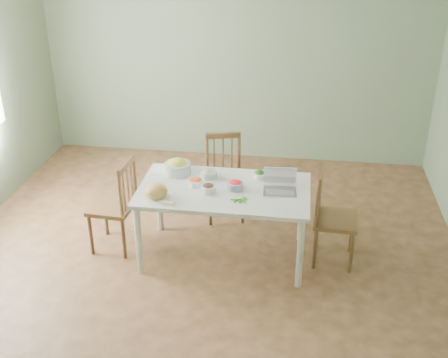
# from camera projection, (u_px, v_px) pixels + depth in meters

# --- Properties ---
(floor) EXTENTS (5.00, 5.00, 0.00)m
(floor) POSITION_uv_depth(u_px,v_px,m) (203.00, 259.00, 5.43)
(floor) COLOR #4B2F18
(floor) RESTS_ON ground
(wall_back) EXTENTS (5.00, 0.00, 2.70)m
(wall_back) POSITION_uv_depth(u_px,v_px,m) (236.00, 58.00, 7.02)
(wall_back) COLOR gray
(wall_back) RESTS_ON ground
(wall_front) EXTENTS (5.00, 0.00, 2.70)m
(wall_front) POSITION_uv_depth(u_px,v_px,m) (106.00, 327.00, 2.61)
(wall_front) COLOR gray
(wall_front) RESTS_ON ground
(dining_table) EXTENTS (1.59, 0.90, 0.75)m
(dining_table) POSITION_uv_depth(u_px,v_px,m) (224.00, 223.00, 5.31)
(dining_table) COLOR white
(dining_table) RESTS_ON floor
(chair_far) EXTENTS (0.49, 0.48, 0.92)m
(chair_far) POSITION_uv_depth(u_px,v_px,m) (225.00, 179.00, 5.95)
(chair_far) COLOR #412910
(chair_far) RESTS_ON floor
(chair_left) EXTENTS (0.44, 0.45, 0.96)m
(chair_left) POSITION_uv_depth(u_px,v_px,m) (112.00, 204.00, 5.42)
(chair_left) COLOR #412910
(chair_left) RESTS_ON floor
(chair_right) EXTENTS (0.43, 0.45, 0.95)m
(chair_right) POSITION_uv_depth(u_px,v_px,m) (336.00, 218.00, 5.20)
(chair_right) COLOR #412910
(chair_right) RESTS_ON floor
(bread_boule) EXTENTS (0.26, 0.26, 0.13)m
(bread_boule) POSITION_uv_depth(u_px,v_px,m) (156.00, 191.00, 4.96)
(bread_boule) COLOR #C09244
(bread_boule) RESTS_ON dining_table
(butter_stick) EXTENTS (0.12, 0.05, 0.03)m
(butter_stick) POSITION_uv_depth(u_px,v_px,m) (168.00, 204.00, 4.86)
(butter_stick) COLOR beige
(butter_stick) RESTS_ON dining_table
(bowl_squash) EXTENTS (0.28, 0.28, 0.15)m
(bowl_squash) POSITION_uv_depth(u_px,v_px,m) (177.00, 166.00, 5.40)
(bowl_squash) COLOR #E8C94A
(bowl_squash) RESTS_ON dining_table
(bowl_carrot) EXTENTS (0.18, 0.18, 0.08)m
(bowl_carrot) POSITION_uv_depth(u_px,v_px,m) (196.00, 182.00, 5.18)
(bowl_carrot) COLOR #D95523
(bowl_carrot) RESTS_ON dining_table
(bowl_onion) EXTENTS (0.19, 0.19, 0.09)m
(bowl_onion) POSITION_uv_depth(u_px,v_px,m) (209.00, 173.00, 5.33)
(bowl_onion) COLOR beige
(bowl_onion) RESTS_ON dining_table
(bowl_mushroom) EXTENTS (0.16, 0.16, 0.09)m
(bowl_mushroom) POSITION_uv_depth(u_px,v_px,m) (208.00, 188.00, 5.05)
(bowl_mushroom) COLOR black
(bowl_mushroom) RESTS_ON dining_table
(bowl_redpep) EXTENTS (0.15, 0.15, 0.09)m
(bowl_redpep) POSITION_uv_depth(u_px,v_px,m) (235.00, 185.00, 5.12)
(bowl_redpep) COLOR red
(bowl_redpep) RESTS_ON dining_table
(bowl_broccoli) EXTENTS (0.14, 0.14, 0.08)m
(bowl_broccoli) POSITION_uv_depth(u_px,v_px,m) (260.00, 175.00, 5.32)
(bowl_broccoli) COLOR black
(bowl_broccoli) RESTS_ON dining_table
(flatbread) EXTENTS (0.25, 0.25, 0.02)m
(flatbread) POSITION_uv_depth(u_px,v_px,m) (267.00, 175.00, 5.38)
(flatbread) COLOR #C9B190
(flatbread) RESTS_ON dining_table
(basil_bunch) EXTENTS (0.18, 0.18, 0.02)m
(basil_bunch) POSITION_uv_depth(u_px,v_px,m) (239.00, 199.00, 4.94)
(basil_bunch) COLOR #10600B
(basil_bunch) RESTS_ON dining_table
(laptop) EXTENTS (0.32, 0.30, 0.20)m
(laptop) POSITION_uv_depth(u_px,v_px,m) (280.00, 183.00, 5.03)
(laptop) COLOR silver
(laptop) RESTS_ON dining_table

